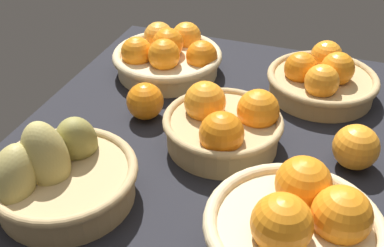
{
  "coord_description": "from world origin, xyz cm",
  "views": [
    {
      "loc": [
        69.44,
        21.08,
        56.53
      ],
      "look_at": [
        2.77,
        -2.51,
        7.0
      ],
      "focal_mm": 44.45,
      "sensor_mm": 36.0,
      "label": 1
    }
  ],
  "objects_px": {
    "basket_far_left": "(322,79)",
    "basket_near_right_pears": "(59,175)",
    "basket_near_left": "(168,56)",
    "loose_orange_front_gap": "(356,148)",
    "basket_far_right": "(298,226)",
    "loose_orange_back_gap": "(145,101)",
    "basket_center": "(224,125)"
  },
  "relations": [
    {
      "from": "basket_near_left",
      "to": "basket_near_right_pears",
      "type": "bearing_deg",
      "value": -0.82
    },
    {
      "from": "basket_near_left",
      "to": "loose_orange_front_gap",
      "type": "bearing_deg",
      "value": 63.79
    },
    {
      "from": "basket_near_right_pears",
      "to": "basket_near_left",
      "type": "distance_m",
      "value": 0.44
    },
    {
      "from": "basket_far_right",
      "to": "basket_near_left",
      "type": "distance_m",
      "value": 0.56
    },
    {
      "from": "basket_far_left",
      "to": "loose_orange_back_gap",
      "type": "bearing_deg",
      "value": -57.38
    },
    {
      "from": "basket_far_left",
      "to": "loose_orange_front_gap",
      "type": "bearing_deg",
      "value": 20.68
    },
    {
      "from": "basket_near_right_pears",
      "to": "loose_orange_front_gap",
      "type": "distance_m",
      "value": 0.49
    },
    {
      "from": "basket_far_left",
      "to": "loose_orange_back_gap",
      "type": "xyz_separation_m",
      "value": [
        0.2,
        -0.32,
        -0.0
      ]
    },
    {
      "from": "loose_orange_front_gap",
      "to": "loose_orange_back_gap",
      "type": "bearing_deg",
      "value": -92.9
    },
    {
      "from": "basket_center",
      "to": "loose_orange_front_gap",
      "type": "bearing_deg",
      "value": 93.95
    },
    {
      "from": "basket_center",
      "to": "loose_orange_front_gap",
      "type": "relative_size",
      "value": 2.75
    },
    {
      "from": "basket_near_left",
      "to": "loose_orange_front_gap",
      "type": "height_order",
      "value": "basket_near_left"
    },
    {
      "from": "basket_near_right_pears",
      "to": "basket_far_right",
      "type": "height_order",
      "value": "basket_near_right_pears"
    },
    {
      "from": "basket_near_right_pears",
      "to": "basket_center",
      "type": "relative_size",
      "value": 1.1
    },
    {
      "from": "basket_far_left",
      "to": "loose_orange_front_gap",
      "type": "xyz_separation_m",
      "value": [
        0.22,
        0.08,
        0.0
      ]
    },
    {
      "from": "basket_near_right_pears",
      "to": "loose_orange_front_gap",
      "type": "xyz_separation_m",
      "value": [
        -0.23,
        0.43,
        -0.01
      ]
    },
    {
      "from": "basket_far_right",
      "to": "basket_center",
      "type": "bearing_deg",
      "value": -140.69
    },
    {
      "from": "basket_near_right_pears",
      "to": "basket_center",
      "type": "distance_m",
      "value": 0.3
    },
    {
      "from": "basket_far_right",
      "to": "basket_center",
      "type": "xyz_separation_m",
      "value": [
        -0.2,
        -0.16,
        -0.0
      ]
    },
    {
      "from": "basket_far_right",
      "to": "loose_orange_back_gap",
      "type": "bearing_deg",
      "value": -125.06
    },
    {
      "from": "basket_far_right",
      "to": "loose_orange_back_gap",
      "type": "relative_size",
      "value": 3.41
    },
    {
      "from": "basket_far_right",
      "to": "basket_near_left",
      "type": "relative_size",
      "value": 1.01
    },
    {
      "from": "basket_far_right",
      "to": "basket_center",
      "type": "distance_m",
      "value": 0.26
    },
    {
      "from": "basket_center",
      "to": "basket_far_left",
      "type": "bearing_deg",
      "value": 148.86
    },
    {
      "from": "basket_far_right",
      "to": "basket_center",
      "type": "relative_size",
      "value": 1.16
    },
    {
      "from": "basket_center",
      "to": "loose_orange_front_gap",
      "type": "height_order",
      "value": "basket_center"
    },
    {
      "from": "basket_near_left",
      "to": "loose_orange_back_gap",
      "type": "distance_m",
      "value": 0.19
    },
    {
      "from": "basket_far_right",
      "to": "basket_near_right_pears",
      "type": "bearing_deg",
      "value": -87.25
    },
    {
      "from": "loose_orange_back_gap",
      "to": "loose_orange_front_gap",
      "type": "bearing_deg",
      "value": 87.1
    },
    {
      "from": "loose_orange_back_gap",
      "to": "basket_near_left",
      "type": "bearing_deg",
      "value": -171.87
    },
    {
      "from": "basket_far_left",
      "to": "basket_near_right_pears",
      "type": "distance_m",
      "value": 0.57
    },
    {
      "from": "basket_far_left",
      "to": "basket_near_left",
      "type": "bearing_deg",
      "value": -87.97
    }
  ]
}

